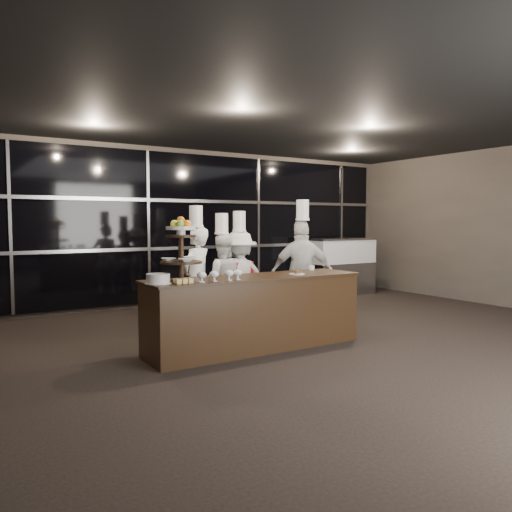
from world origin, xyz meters
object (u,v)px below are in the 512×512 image
display_stand (181,245)px  display_case (340,263)px  buffet_counter (255,312)px  chef_b (222,280)px  layer_cake (158,279)px  chef_d (302,273)px  chef_c (239,278)px  chef_a (196,278)px

display_stand → display_case: (5.06, 2.97, -0.65)m
buffet_counter → chef_b: (0.18, 1.22, 0.27)m
layer_cake → chef_d: (2.58, 0.76, -0.14)m
chef_b → chef_c: 0.30m
chef_c → chef_d: chef_d is taller
buffet_counter → display_case: bearing=36.2°
buffet_counter → chef_d: bearing=29.0°
buffet_counter → chef_a: chef_a is taller
chef_c → buffet_counter: bearing=-111.5°
chef_b → buffet_counter: bearing=-98.4°
chef_d → display_stand: bearing=-162.7°
buffet_counter → chef_d: 1.51m
chef_b → chef_d: (1.10, -0.51, 0.10)m
display_stand → chef_a: size_ratio=0.41×
buffet_counter → display_case: display_case is taller
layer_cake → chef_d: bearing=16.4°
display_stand → chef_a: bearing=57.8°
display_case → chef_d: chef_d is taller
chef_b → display_case: bearing=24.2°
display_stand → layer_cake: (-0.30, -0.05, -0.37)m
buffet_counter → layer_cake: bearing=-177.8°
chef_c → chef_a: bearing=-179.1°
chef_b → chef_d: 1.22m
buffet_counter → layer_cake: size_ratio=9.47×
layer_cake → chef_b: chef_b is taller
layer_cake → chef_a: (1.06, 1.26, -0.17)m
buffet_counter → chef_b: size_ratio=1.64×
chef_d → buffet_counter: bearing=-151.0°
display_case → chef_c: 3.98m
layer_cake → display_case: display_case is taller
buffet_counter → chef_d: size_ratio=1.47×
layer_cake → chef_d: size_ratio=0.16×
display_case → chef_d: size_ratio=0.79×
layer_cake → chef_d: chef_d is taller
display_stand → chef_a: chef_a is taller
display_case → display_stand: bearing=-149.6°
display_stand → chef_c: bearing=39.5°
display_stand → chef_d: 2.44m
layer_cake → buffet_counter: bearing=2.2°
display_stand → chef_c: chef_c is taller
buffet_counter → chef_d: chef_d is taller
display_case → chef_a: bearing=-157.8°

